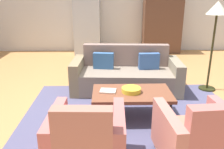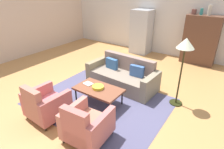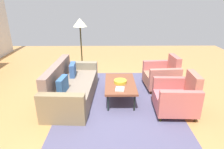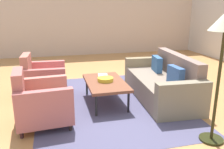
{
  "view_description": "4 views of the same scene",
  "coord_description": "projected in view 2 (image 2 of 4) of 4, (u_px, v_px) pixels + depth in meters",
  "views": [
    {
      "loc": [
        -0.25,
        -3.86,
        1.84
      ],
      "look_at": [
        -0.16,
        -0.12,
        0.57
      ],
      "focal_mm": 38.06,
      "sensor_mm": 36.0,
      "label": 1
    },
    {
      "loc": [
        2.75,
        -3.72,
        2.78
      ],
      "look_at": [
        0.33,
        -0.21,
        0.74
      ],
      "focal_mm": 30.18,
      "sensor_mm": 36.0,
      "label": 2
    },
    {
      "loc": [
        -3.99,
        -0.3,
        2.27
      ],
      "look_at": [
        0.25,
        -0.35,
        0.58
      ],
      "focal_mm": 31.12,
      "sensor_mm": 36.0,
      "label": 3
    },
    {
      "loc": [
        4.27,
        -1.46,
        1.76
      ],
      "look_at": [
        0.06,
        -0.39,
        0.52
      ],
      "focal_mm": 38.32,
      "sensor_mm": 36.0,
      "label": 4
    }
  ],
  "objects": [
    {
      "name": "refrigerator",
      "position": [
        141.0,
        32.0,
        8.16
      ],
      "size": [
        0.8,
        0.73,
        1.85
      ],
      "color": "#B7BABF",
      "rests_on": "ground"
    },
    {
      "name": "floor_lamp",
      "position": [
        185.0,
        50.0,
        4.25
      ],
      "size": [
        0.4,
        0.4,
        1.72
      ],
      "color": "black",
      "rests_on": "ground"
    },
    {
      "name": "vase_small",
      "position": [
        210.0,
        10.0,
        6.5
      ],
      "size": [
        0.12,
        0.12,
        0.35
      ],
      "primitive_type": "cylinder",
      "color": "#ADA898",
      "rests_on": "cabinet"
    },
    {
      "name": "vase_tall",
      "position": [
        194.0,
        12.0,
        6.79
      ],
      "size": [
        0.17,
        0.17,
        0.18
      ],
      "primitive_type": "cylinder",
      "color": "brown",
      "rests_on": "cabinet"
    },
    {
      "name": "couch",
      "position": [
        123.0,
        76.0,
        5.65
      ],
      "size": [
        2.15,
        1.02,
        0.86
      ],
      "rotation": [
        0.0,
        0.0,
        3.09
      ],
      "color": "gray",
      "rests_on": "ground"
    },
    {
      "name": "fruit_bowl",
      "position": [
        98.0,
        87.0,
        4.71
      ],
      "size": [
        0.29,
        0.29,
        0.07
      ],
      "primitive_type": "cylinder",
      "color": "gold",
      "rests_on": "coffee_table"
    },
    {
      "name": "vase_round",
      "position": [
        202.0,
        12.0,
        6.65
      ],
      "size": [
        0.11,
        0.11,
        0.23
      ],
      "primitive_type": "cylinder",
      "color": "#287370",
      "rests_on": "cabinet"
    },
    {
      "name": "armchair_left",
      "position": [
        45.0,
        105.0,
        4.2
      ],
      "size": [
        0.83,
        0.83,
        0.88
      ],
      "rotation": [
        0.0,
        0.0,
        -0.04
      ],
      "color": "#2B2B10",
      "rests_on": "ground"
    },
    {
      "name": "coffee_table",
      "position": [
        98.0,
        90.0,
        4.73
      ],
      "size": [
        1.2,
        0.7,
        0.42
      ],
      "color": "black",
      "rests_on": "ground"
    },
    {
      "name": "wall_back",
      "position": [
        165.0,
        21.0,
        7.85
      ],
      "size": [
        9.39,
        0.12,
        2.8
      ],
      "primitive_type": "cube",
      "color": "silver",
      "rests_on": "ground"
    },
    {
      "name": "book_stack",
      "position": [
        88.0,
        84.0,
        4.92
      ],
      "size": [
        0.26,
        0.22,
        0.02
      ],
      "color": "beige",
      "rests_on": "coffee_table"
    },
    {
      "name": "cabinet",
      "position": [
        200.0,
        40.0,
        7.02
      ],
      "size": [
        1.2,
        0.51,
        1.8
      ],
      "color": "brown",
      "rests_on": "ground"
    },
    {
      "name": "armchair_right",
      "position": [
        85.0,
        126.0,
        3.58
      ],
      "size": [
        0.86,
        0.86,
        0.88
      ],
      "rotation": [
        0.0,
        0.0,
        0.07
      ],
      "color": "#3C2214",
      "rests_on": "ground"
    },
    {
      "name": "ground_plane",
      "position": [
        107.0,
        92.0,
        5.37
      ],
      "size": [
        11.27,
        11.27,
        0.0
      ],
      "primitive_type": "plane",
      "color": "#BB834A"
    },
    {
      "name": "area_rug",
      "position": [
        100.0,
        102.0,
        4.94
      ],
      "size": [
        3.4,
        2.6,
        0.01
      ],
      "primitive_type": "cube",
      "color": "#514F6F",
      "rests_on": "ground"
    },
    {
      "name": "wall_left",
      "position": [
        7.0,
        25.0,
        7.17
      ],
      "size": [
        0.12,
        8.33,
        2.8
      ],
      "primitive_type": "cube",
      "color": "beige",
      "rests_on": "ground"
    }
  ]
}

